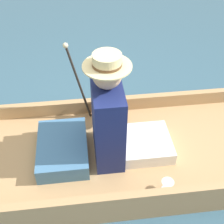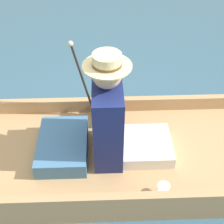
{
  "view_description": "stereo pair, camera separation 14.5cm",
  "coord_description": "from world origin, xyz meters",
  "px_view_note": "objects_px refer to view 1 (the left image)",
  "views": [
    {
      "loc": [
        1.71,
        -0.14,
        2.07
      ],
      "look_at": [
        0.01,
        0.07,
        0.58
      ],
      "focal_mm": 50.0,
      "sensor_mm": 36.0,
      "label": 1
    },
    {
      "loc": [
        1.72,
        0.01,
        2.07
      ],
      "look_at": [
        0.01,
        0.07,
        0.58
      ],
      "focal_mm": 50.0,
      "sensor_mm": 36.0,
      "label": 2
    }
  ],
  "objects_px": {
    "wine_glass": "(167,184)",
    "teddy_bear": "(104,104)",
    "seated_person": "(116,120)",
    "walking_cane": "(76,76)"
  },
  "relations": [
    {
      "from": "wine_glass",
      "to": "teddy_bear",
      "type": "bearing_deg",
      "value": -155.37
    },
    {
      "from": "seated_person",
      "to": "wine_glass",
      "type": "height_order",
      "value": "seated_person"
    },
    {
      "from": "wine_glass",
      "to": "seated_person",
      "type": "bearing_deg",
      "value": -142.45
    },
    {
      "from": "walking_cane",
      "to": "wine_glass",
      "type": "bearing_deg",
      "value": 33.91
    },
    {
      "from": "seated_person",
      "to": "walking_cane",
      "type": "distance_m",
      "value": 0.54
    },
    {
      "from": "seated_person",
      "to": "teddy_bear",
      "type": "relative_size",
      "value": 2.42
    },
    {
      "from": "seated_person",
      "to": "wine_glass",
      "type": "xyz_separation_m",
      "value": [
        0.42,
        0.32,
        -0.27
      ]
    },
    {
      "from": "wine_glass",
      "to": "walking_cane",
      "type": "xyz_separation_m",
      "value": [
        -0.88,
        -0.59,
        0.38
      ]
    },
    {
      "from": "teddy_bear",
      "to": "walking_cane",
      "type": "distance_m",
      "value": 0.36
    },
    {
      "from": "teddy_bear",
      "to": "wine_glass",
      "type": "xyz_separation_m",
      "value": [
        0.82,
        0.38,
        -0.11
      ]
    }
  ]
}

